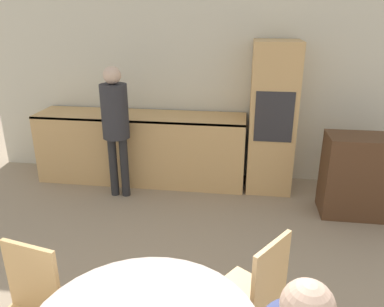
{
  "coord_description": "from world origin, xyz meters",
  "views": [
    {
      "loc": [
        0.39,
        -0.14,
        2.18
      ],
      "look_at": [
        -0.01,
        2.68,
        1.1
      ],
      "focal_mm": 35.0,
      "sensor_mm": 36.0,
      "label": 1
    }
  ],
  "objects_px": {
    "oven_unit": "(272,118)",
    "chair_far_right": "(256,291)",
    "person_standing": "(115,118)",
    "sideboard": "(369,177)"
  },
  "relations": [
    {
      "from": "chair_far_right",
      "to": "person_standing",
      "type": "distance_m",
      "value": 2.74
    },
    {
      "from": "sideboard",
      "to": "chair_far_right",
      "type": "distance_m",
      "value": 2.43
    },
    {
      "from": "sideboard",
      "to": "person_standing",
      "type": "relative_size",
      "value": 0.61
    },
    {
      "from": "person_standing",
      "to": "sideboard",
      "type": "bearing_deg",
      "value": -1.4
    },
    {
      "from": "oven_unit",
      "to": "chair_far_right",
      "type": "relative_size",
      "value": 2.05
    },
    {
      "from": "oven_unit",
      "to": "chair_far_right",
      "type": "xyz_separation_m",
      "value": [
        -0.22,
        -2.64,
        -0.43
      ]
    },
    {
      "from": "person_standing",
      "to": "oven_unit",
      "type": "bearing_deg",
      "value": 15.29
    },
    {
      "from": "oven_unit",
      "to": "chair_far_right",
      "type": "bearing_deg",
      "value": -94.69
    },
    {
      "from": "oven_unit",
      "to": "sideboard",
      "type": "xyz_separation_m",
      "value": [
        1.06,
        -0.58,
        -0.47
      ]
    },
    {
      "from": "chair_far_right",
      "to": "person_standing",
      "type": "bearing_deg",
      "value": -107.69
    }
  ]
}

